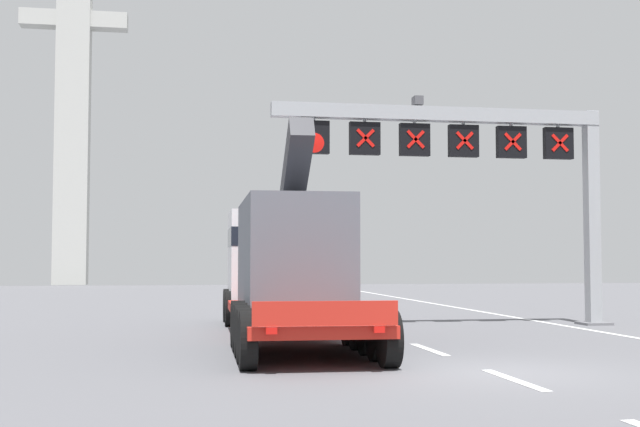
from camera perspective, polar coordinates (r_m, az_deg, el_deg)
The scene contains 6 objects.
ground at distance 15.90m, azimuth 11.86°, elevation -10.58°, with size 112.00×112.00×0.00m, color #5B5B60.
lane_markings at distance 33.97m, azimuth 0.05°, elevation -6.69°, with size 0.20×52.09×0.01m.
edge_line_right at distance 29.31m, azimuth 14.59°, elevation -7.14°, with size 0.20×63.00×0.01m, color silver.
overhead_lane_gantry at distance 26.82m, azimuth 10.75°, elevation 4.31°, with size 10.86×0.90×7.18m.
heavy_haul_truck_red at distance 23.17m, azimuth -2.65°, elevation -3.39°, with size 3.29×14.11×5.30m.
bridge_pylon_distant at distance 75.90m, azimuth -16.52°, elevation 9.65°, with size 9.00×2.00×36.83m.
Camera 1 is at (-5.74, -14.69, 2.05)m, focal length 46.73 mm.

